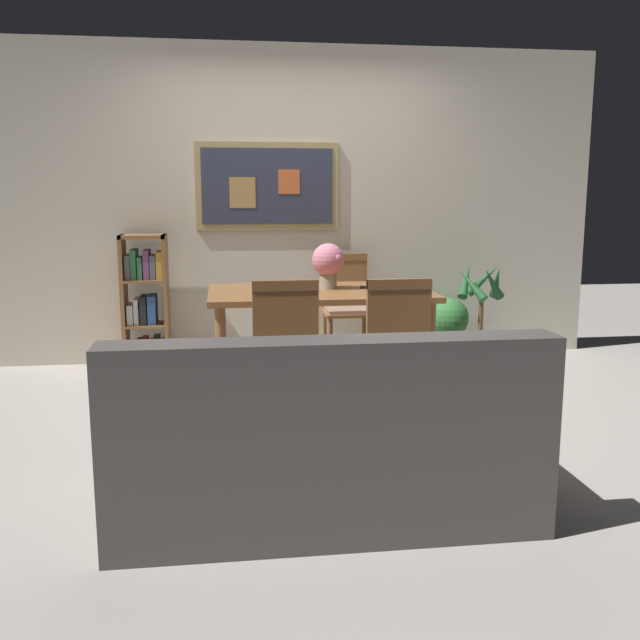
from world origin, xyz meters
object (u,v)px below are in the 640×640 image
(flower_vase, at_px, (328,262))
(dining_chair_far_right, at_px, (346,299))
(dining_chair_near_left, at_px, (284,341))
(bookshelf, at_px, (146,306))
(potted_palm, at_px, (480,322))
(tv_remote, at_px, (371,287))
(dining_table, at_px, (319,302))
(dining_chair_near_right, at_px, (394,339))
(leather_couch, at_px, (323,447))
(potted_ivy, at_px, (448,325))

(flower_vase, bearing_deg, dining_chair_far_right, 70.52)
(dining_chair_near_left, xyz_separation_m, bookshelf, (-0.97, 1.63, -0.02))
(potted_palm, bearing_deg, tv_remote, -157.52)
(dining_table, xyz_separation_m, bookshelf, (-1.29, 0.83, -0.13))
(dining_chair_near_right, bearing_deg, potted_palm, 51.38)
(potted_palm, distance_m, flower_vase, 1.45)
(dining_table, xyz_separation_m, dining_chair_near_right, (0.34, -0.83, -0.10))
(dining_chair_near_left, bearing_deg, dining_chair_near_right, -2.49)
(dining_table, xyz_separation_m, leather_couch, (-0.26, -2.01, -0.33))
(dining_chair_near_right, bearing_deg, dining_chair_near_left, 177.51)
(dining_chair_far_right, bearing_deg, tv_remote, -86.47)
(dining_chair_near_right, bearing_deg, potted_ivy, 62.04)
(dining_chair_near_left, bearing_deg, leather_couch, -87.08)
(flower_vase, bearing_deg, dining_table, -135.82)
(dining_table, distance_m, potted_palm, 1.46)
(flower_vase, relative_size, tv_remote, 2.05)
(dining_table, relative_size, dining_chair_far_right, 1.71)
(dining_table, height_order, leather_couch, leather_couch)
(dining_chair_near_right, bearing_deg, tv_remote, 87.35)
(dining_chair_far_right, relative_size, dining_chair_near_left, 1.00)
(leather_couch, bearing_deg, bookshelf, 110.07)
(dining_table, height_order, dining_chair_far_right, dining_chair_far_right)
(dining_table, distance_m, potted_ivy, 1.52)
(dining_chair_near_right, xyz_separation_m, bookshelf, (-1.63, 1.66, -0.02))
(dining_table, relative_size, tv_remote, 9.81)
(dining_chair_near_left, xyz_separation_m, potted_ivy, (1.54, 1.64, -0.24))
(bookshelf, distance_m, tv_remote, 1.86)
(tv_remote, bearing_deg, potted_ivy, 43.11)
(leather_couch, distance_m, flower_vase, 2.19)
(dining_chair_near_left, relative_size, leather_couch, 0.51)
(dining_chair_near_right, relative_size, dining_chair_far_right, 1.00)
(dining_chair_near_right, xyz_separation_m, potted_palm, (1.03, 1.28, -0.15))
(dining_chair_far_right, bearing_deg, dining_chair_near_right, -89.77)
(dining_chair_near_right, bearing_deg, flower_vase, 106.41)
(potted_palm, bearing_deg, bookshelf, 171.94)
(bookshelf, xyz_separation_m, potted_ivy, (2.52, 0.01, -0.22))
(dining_chair_near_left, distance_m, flower_vase, 1.03)
(dining_chair_near_right, xyz_separation_m, dining_chair_near_left, (-0.66, 0.03, 0.00))
(dining_chair_near_right, height_order, dining_chair_far_right, same)
(bookshelf, bearing_deg, tv_remote, -25.10)
(dining_table, distance_m, flower_vase, 0.30)
(dining_chair_near_right, height_order, potted_palm, dining_chair_near_right)
(potted_palm, relative_size, tv_remote, 5.46)
(dining_table, distance_m, dining_chair_far_right, 0.88)
(dining_chair_far_right, height_order, flower_vase, flower_vase)
(dining_chair_near_right, relative_size, tv_remote, 5.75)
(bookshelf, relative_size, flower_vase, 3.32)
(dining_chair_near_right, distance_m, flower_vase, 1.02)
(dining_table, height_order, bookshelf, bookshelf)
(dining_chair_near_left, xyz_separation_m, flower_vase, (0.39, 0.88, 0.38))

